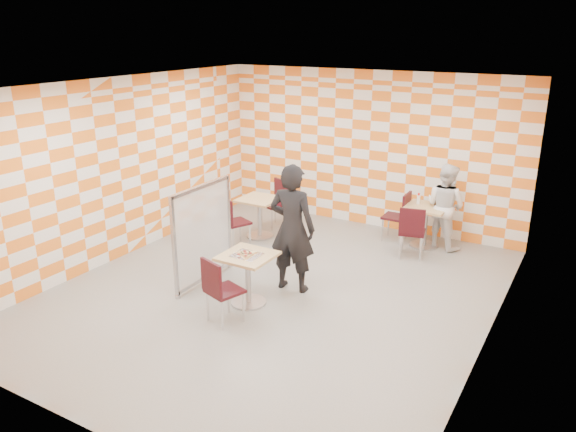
% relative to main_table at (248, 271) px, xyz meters
% --- Properties ---
extents(room_shell, '(7.00, 7.00, 7.00)m').
position_rel_main_table_xyz_m(room_shell, '(0.14, 1.05, 0.99)').
color(room_shell, gray).
rests_on(room_shell, ground).
extents(main_table, '(0.70, 0.70, 0.75)m').
position_rel_main_table_xyz_m(main_table, '(0.00, 0.00, 0.00)').
color(main_table, tan).
rests_on(main_table, ground).
extents(second_table, '(0.70, 0.70, 0.75)m').
position_rel_main_table_xyz_m(second_table, '(1.50, 3.41, 0.00)').
color(second_table, tan).
rests_on(second_table, ground).
extents(empty_table, '(0.70, 0.70, 0.75)m').
position_rel_main_table_xyz_m(empty_table, '(-1.32, 2.34, 0.00)').
color(empty_table, tan).
rests_on(empty_table, ground).
extents(chair_main_front, '(0.53, 0.54, 0.92)m').
position_rel_main_table_xyz_m(chair_main_front, '(-0.01, -0.67, 0.04)').
color(chair_main_front, '#340A10').
rests_on(chair_main_front, ground).
extents(chair_second_front, '(0.50, 0.51, 0.92)m').
position_rel_main_table_xyz_m(chair_second_front, '(1.47, 2.72, 0.04)').
color(chair_second_front, '#340A10').
rests_on(chair_second_front, ground).
extents(chair_second_side, '(0.44, 0.43, 0.92)m').
position_rel_main_table_xyz_m(chair_second_side, '(1.02, 3.43, 0.04)').
color(chair_second_side, '#340A10').
rests_on(chair_second_side, ground).
extents(chair_empty_near, '(0.56, 0.57, 0.92)m').
position_rel_main_table_xyz_m(chair_empty_near, '(-1.45, 1.64, 0.04)').
color(chair_empty_near, '#340A10').
rests_on(chair_empty_near, ground).
extents(chair_empty_far, '(0.55, 0.55, 0.92)m').
position_rel_main_table_xyz_m(chair_empty_far, '(-1.35, 3.04, 0.04)').
color(chair_empty_far, '#340A10').
rests_on(chair_empty_far, ground).
extents(partition, '(0.08, 1.38, 1.55)m').
position_rel_main_table_xyz_m(partition, '(-0.98, 0.26, 0.28)').
color(partition, white).
rests_on(partition, ground).
extents(man_dark, '(0.74, 0.52, 1.92)m').
position_rel_main_table_xyz_m(man_dark, '(0.30, 0.73, 0.45)').
color(man_dark, black).
rests_on(man_dark, ground).
extents(man_white, '(0.90, 0.81, 1.52)m').
position_rel_main_table_xyz_m(man_white, '(1.78, 3.56, 0.25)').
color(man_white, white).
rests_on(man_white, ground).
extents(pizza_on_foil, '(0.40, 0.40, 0.04)m').
position_rel_main_table_xyz_m(pizza_on_foil, '(-0.00, -0.02, 0.26)').
color(pizza_on_foil, silver).
rests_on(pizza_on_foil, main_table).
extents(sport_bottle, '(0.06, 0.06, 0.20)m').
position_rel_main_table_xyz_m(sport_bottle, '(1.32, 3.48, 0.33)').
color(sport_bottle, white).
rests_on(sport_bottle, second_table).
extents(soda_bottle, '(0.07, 0.07, 0.23)m').
position_rel_main_table_xyz_m(soda_bottle, '(1.65, 3.46, 0.34)').
color(soda_bottle, black).
rests_on(soda_bottle, second_table).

